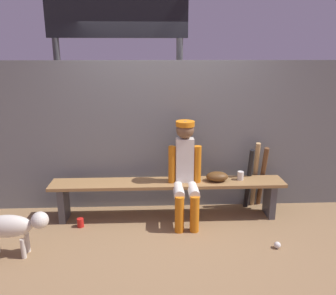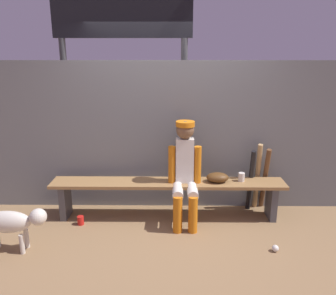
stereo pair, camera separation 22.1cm
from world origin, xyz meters
The scene contains 13 objects.
ground_plane centered at (0.00, 0.00, 0.00)m, with size 30.00×30.00×0.00m, color olive.
chainlink_fence centered at (0.00, 0.35, 0.99)m, with size 5.35×0.03×1.98m, color slate.
dugout_bench centered at (0.00, 0.00, 0.39)m, with size 2.96×0.36×0.49m.
player_seated centered at (0.21, -0.11, 0.69)m, with size 0.41×0.55×1.27m.
baseball_glove centered at (0.62, 0.00, 0.55)m, with size 0.28×0.20×0.12m, color #593819.
bat_aluminum_black centered at (1.09, 0.18, 0.44)m, with size 0.06×0.06×0.87m, color black.
bat_wood_tan centered at (1.20, 0.26, 0.47)m, with size 0.06×0.06×0.93m, color tan.
bat_wood_dark centered at (1.30, 0.25, 0.44)m, with size 0.06×0.06×0.89m, color brown.
baseball centered at (1.17, -0.79, 0.04)m, with size 0.07×0.07×0.07m, color white.
cup_on_ground centered at (-1.09, -0.22, 0.06)m, with size 0.08×0.08×0.11m, color red.
cup_on_bench centered at (0.93, 0.03, 0.55)m, with size 0.08×0.08×0.11m, color silver.
scoreboard centered at (-0.61, 1.26, 2.28)m, with size 2.34×0.27×3.24m.
dog centered at (-1.65, -0.79, 0.34)m, with size 0.84×0.20×0.49m.
Camera 2 is at (0.04, -4.03, 2.08)m, focal length 36.40 mm.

